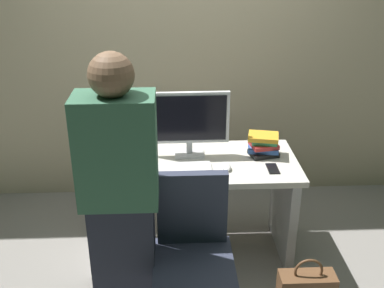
{
  "coord_description": "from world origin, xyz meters",
  "views": [
    {
      "loc": [
        -0.12,
        -2.81,
        2.12
      ],
      "look_at": [
        0.0,
        -0.05,
        0.87
      ],
      "focal_mm": 43.53,
      "sensor_mm": 36.0,
      "label": 1
    }
  ],
  "objects_px": {
    "desk": "(192,190)",
    "keyboard": "(178,168)",
    "monitor": "(189,120)",
    "cup_by_monitor": "(118,144)",
    "mouse": "(226,167)",
    "person_at_desk": "(120,203)",
    "cup_near_keyboard": "(130,162)",
    "office_chair": "(193,265)",
    "book_stack": "(263,145)",
    "cell_phone": "(273,169)"
  },
  "relations": [
    {
      "from": "desk",
      "to": "keyboard",
      "type": "distance_m",
      "value": 0.27
    },
    {
      "from": "monitor",
      "to": "cup_by_monitor",
      "type": "distance_m",
      "value": 0.55
    },
    {
      "from": "keyboard",
      "to": "mouse",
      "type": "bearing_deg",
      "value": -5.2
    },
    {
      "from": "person_at_desk",
      "to": "cup_near_keyboard",
      "type": "relative_size",
      "value": 18.58
    },
    {
      "from": "office_chair",
      "to": "keyboard",
      "type": "height_order",
      "value": "office_chair"
    },
    {
      "from": "office_chair",
      "to": "cup_by_monitor",
      "type": "height_order",
      "value": "office_chair"
    },
    {
      "from": "book_stack",
      "to": "cup_by_monitor",
      "type": "bearing_deg",
      "value": 173.12
    },
    {
      "from": "monitor",
      "to": "cup_near_keyboard",
      "type": "bearing_deg",
      "value": -155.65
    },
    {
      "from": "monitor",
      "to": "book_stack",
      "type": "bearing_deg",
      "value": -2.8
    },
    {
      "from": "keyboard",
      "to": "cell_phone",
      "type": "xyz_separation_m",
      "value": [
        0.62,
        -0.03,
        -0.01
      ]
    },
    {
      "from": "office_chair",
      "to": "book_stack",
      "type": "distance_m",
      "value": 1.02
    },
    {
      "from": "book_stack",
      "to": "cell_phone",
      "type": "height_order",
      "value": "book_stack"
    },
    {
      "from": "office_chair",
      "to": "book_stack",
      "type": "relative_size",
      "value": 4.07
    },
    {
      "from": "person_at_desk",
      "to": "mouse",
      "type": "relative_size",
      "value": 16.39
    },
    {
      "from": "book_stack",
      "to": "cell_phone",
      "type": "xyz_separation_m",
      "value": [
        0.02,
        -0.22,
        -0.07
      ]
    },
    {
      "from": "monitor",
      "to": "cell_phone",
      "type": "height_order",
      "value": "monitor"
    },
    {
      "from": "office_chair",
      "to": "keyboard",
      "type": "relative_size",
      "value": 2.19
    },
    {
      "from": "mouse",
      "to": "cup_by_monitor",
      "type": "relative_size",
      "value": 1.07
    },
    {
      "from": "office_chair",
      "to": "person_at_desk",
      "type": "xyz_separation_m",
      "value": [
        -0.38,
        0.01,
        0.41
      ]
    },
    {
      "from": "keyboard",
      "to": "person_at_desk",
      "type": "bearing_deg",
      "value": -119.8
    },
    {
      "from": "mouse",
      "to": "cup_near_keyboard",
      "type": "relative_size",
      "value": 1.13
    },
    {
      "from": "desk",
      "to": "cell_phone",
      "type": "relative_size",
      "value": 9.95
    },
    {
      "from": "office_chair",
      "to": "cup_by_monitor",
      "type": "xyz_separation_m",
      "value": [
        -0.49,
        0.91,
        0.34
      ]
    },
    {
      "from": "cup_near_keyboard",
      "to": "book_stack",
      "type": "xyz_separation_m",
      "value": [
        0.9,
        0.15,
        0.03
      ]
    },
    {
      "from": "cell_phone",
      "to": "office_chair",
      "type": "bearing_deg",
      "value": -133.8
    },
    {
      "from": "office_chair",
      "to": "monitor",
      "type": "bearing_deg",
      "value": 89.16
    },
    {
      "from": "mouse",
      "to": "book_stack",
      "type": "xyz_separation_m",
      "value": [
        0.28,
        0.2,
        0.06
      ]
    },
    {
      "from": "monitor",
      "to": "desk",
      "type": "bearing_deg",
      "value": -83.37
    },
    {
      "from": "office_chair",
      "to": "monitor",
      "type": "distance_m",
      "value": 0.98
    },
    {
      "from": "office_chair",
      "to": "cup_by_monitor",
      "type": "distance_m",
      "value": 1.09
    },
    {
      "from": "person_at_desk",
      "to": "monitor",
      "type": "height_order",
      "value": "person_at_desk"
    },
    {
      "from": "person_at_desk",
      "to": "mouse",
      "type": "bearing_deg",
      "value": 42.77
    },
    {
      "from": "person_at_desk",
      "to": "cell_phone",
      "type": "bearing_deg",
      "value": 31.47
    },
    {
      "from": "monitor",
      "to": "mouse",
      "type": "distance_m",
      "value": 0.41
    },
    {
      "from": "cup_near_keyboard",
      "to": "mouse",
      "type": "bearing_deg",
      "value": -4.68
    },
    {
      "from": "office_chair",
      "to": "cell_phone",
      "type": "bearing_deg",
      "value": 46.43
    },
    {
      "from": "office_chair",
      "to": "mouse",
      "type": "distance_m",
      "value": 0.71
    },
    {
      "from": "office_chair",
      "to": "cup_near_keyboard",
      "type": "height_order",
      "value": "office_chair"
    },
    {
      "from": "cup_near_keyboard",
      "to": "book_stack",
      "type": "relative_size",
      "value": 0.38
    },
    {
      "from": "person_at_desk",
      "to": "monitor",
      "type": "distance_m",
      "value": 0.91
    },
    {
      "from": "person_at_desk",
      "to": "book_stack",
      "type": "height_order",
      "value": "person_at_desk"
    },
    {
      "from": "cup_near_keyboard",
      "to": "book_stack",
      "type": "bearing_deg",
      "value": 9.64
    },
    {
      "from": "desk",
      "to": "person_at_desk",
      "type": "bearing_deg",
      "value": -119.73
    },
    {
      "from": "mouse",
      "to": "keyboard",
      "type": "bearing_deg",
      "value": 176.98
    },
    {
      "from": "keyboard",
      "to": "cup_by_monitor",
      "type": "xyz_separation_m",
      "value": [
        -0.42,
        0.31,
        0.04
      ]
    },
    {
      "from": "office_chair",
      "to": "book_stack",
      "type": "height_order",
      "value": "office_chair"
    },
    {
      "from": "person_at_desk",
      "to": "cell_phone",
      "type": "height_order",
      "value": "person_at_desk"
    },
    {
      "from": "person_at_desk",
      "to": "mouse",
      "type": "height_order",
      "value": "person_at_desk"
    },
    {
      "from": "book_stack",
      "to": "keyboard",
      "type": "bearing_deg",
      "value": -162.34
    },
    {
      "from": "person_at_desk",
      "to": "cup_near_keyboard",
      "type": "bearing_deg",
      "value": 90.14
    }
  ]
}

